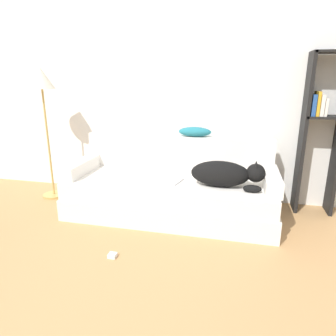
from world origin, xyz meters
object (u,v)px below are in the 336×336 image
Objects in this scene: throw_pillow at (195,132)px; bookshelf at (321,127)px; floor_lamp at (42,90)px; power_adapter at (112,255)px; couch at (170,197)px; dog at (226,174)px; laptop at (166,180)px.

throw_pillow is 1.32m from bookshelf.
floor_lamp is 2.13m from power_adapter.
dog reaches higher than couch.
dog is (0.58, -0.10, 0.34)m from couch.
couch is at bearing -163.26° from bookshelf.
floor_lamp is at bearing -173.40° from throw_pillow.
couch is 0.22m from laptop.
couch is 1.92m from floor_lamp.
couch is 1.29× the size of bookshelf.
laptop reaches higher than power_adapter.
couch is 0.99m from power_adapter.
bookshelf is (0.94, 0.56, 0.41)m from dog.
floor_lamp is at bearing 138.85° from power_adapter.
power_adapter is (-0.48, -1.32, -0.84)m from throw_pillow.
throw_pillow is 0.22× the size of bookshelf.
dog is at bearing 44.08° from power_adapter.
power_adapter is (-0.25, -0.88, -0.40)m from laptop.
laptop is 0.97× the size of throw_pillow.
bookshelf reaches higher than laptop.
dog is 1.31m from power_adapter.
laptop is 0.67m from throw_pillow.
bookshelf reaches higher than dog.
bookshelf reaches higher than couch.
dog is 0.42× the size of bookshelf.
throw_pillow is 0.24× the size of floor_lamp.
throw_pillow is 1.64m from power_adapter.
dog is 2.00× the size of laptop.
throw_pillow is at bearing 6.60° from floor_lamp.
bookshelf is (1.54, 0.51, 0.54)m from laptop.
couch is 1.75m from bookshelf.
bookshelf is 1.09× the size of floor_lamp.
power_adapter is (-1.80, -1.39, -0.93)m from bookshelf.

